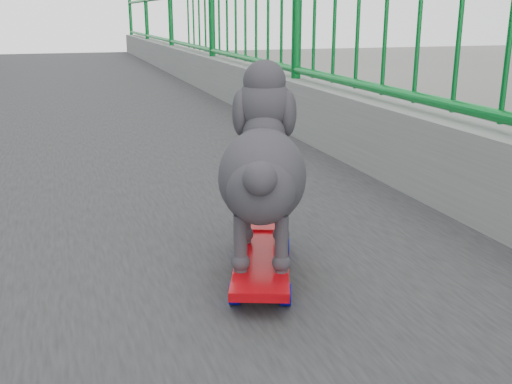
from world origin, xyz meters
The scene contains 2 objects.
skateboard centered at (0.54, 2.06, 7.05)m, with size 0.29×0.49×0.06m.
poodle centered at (0.55, 2.08, 7.30)m, with size 0.32×0.50×0.44m.
Camera 1 is at (0.08, 0.70, 7.66)m, focal length 42.00 mm.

